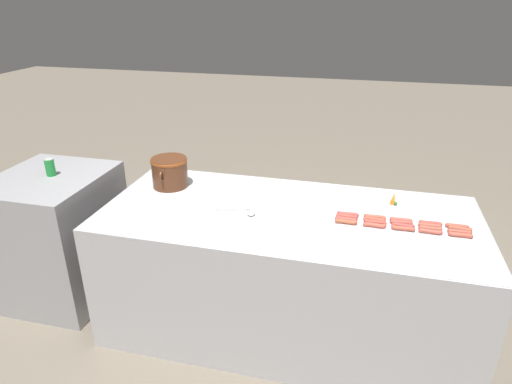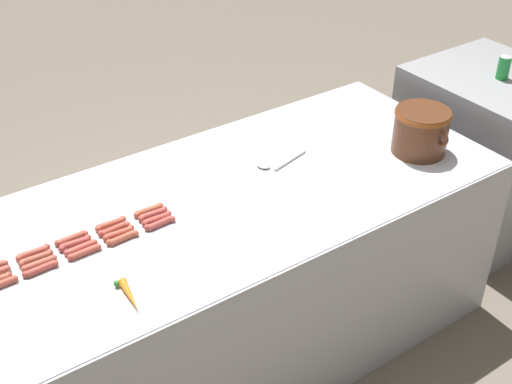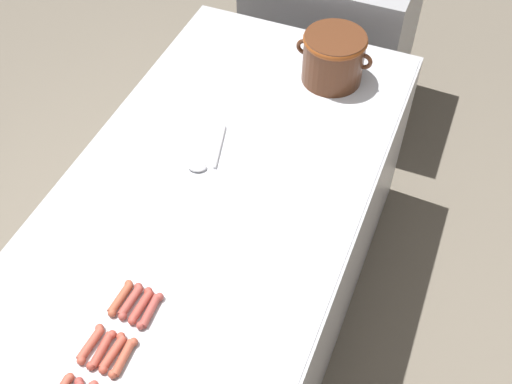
{
  "view_description": "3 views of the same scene",
  "coord_description": "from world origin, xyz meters",
  "px_view_note": "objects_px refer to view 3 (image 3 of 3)",
  "views": [
    {
      "loc": [
        -2.48,
        -0.41,
        2.16
      ],
      "look_at": [
        0.08,
        0.23,
        0.97
      ],
      "focal_mm": 31.1,
      "sensor_mm": 36.0,
      "label": 1
    },
    {
      "loc": [
        2.03,
        -1.29,
        2.51
      ],
      "look_at": [
        0.06,
        0.08,
        0.89
      ],
      "focal_mm": 47.91,
      "sensor_mm": 36.0,
      "label": 2
    },
    {
      "loc": [
        0.68,
        -1.1,
        2.55
      ],
      "look_at": [
        0.15,
        0.2,
        0.89
      ],
      "focal_mm": 43.0,
      "sensor_mm": 36.0,
      "label": 3
    }
  ],
  "objects_px": {
    "bean_pot": "(334,56)",
    "serving_spoon": "(205,160)",
    "hot_dog_18": "(123,358)",
    "hot_dog_13": "(112,353)",
    "hot_dog_14": "(140,306)",
    "hot_dog_8": "(102,350)",
    "hot_dog_19": "(150,311)",
    "hot_dog_4": "(121,298)",
    "hot_dog_9": "(131,301)",
    "back_cabinet": "(332,36)",
    "hot_dog_3": "(91,344)"
  },
  "relations": [
    {
      "from": "back_cabinet",
      "to": "bean_pot",
      "type": "bearing_deg",
      "value": -75.17
    },
    {
      "from": "back_cabinet",
      "to": "hot_dog_4",
      "type": "xyz_separation_m",
      "value": [
        -0.05,
        -2.11,
        0.42
      ]
    },
    {
      "from": "serving_spoon",
      "to": "bean_pot",
      "type": "bearing_deg",
      "value": 65.61
    },
    {
      "from": "bean_pot",
      "to": "hot_dog_9",
      "type": "bearing_deg",
      "value": -100.88
    },
    {
      "from": "hot_dog_19",
      "to": "serving_spoon",
      "type": "relative_size",
      "value": 0.5
    },
    {
      "from": "back_cabinet",
      "to": "serving_spoon",
      "type": "relative_size",
      "value": 3.6
    },
    {
      "from": "hot_dog_13",
      "to": "hot_dog_4",
      "type": "bearing_deg",
      "value": 112.99
    },
    {
      "from": "hot_dog_3",
      "to": "bean_pot",
      "type": "xyz_separation_m",
      "value": [
        0.28,
        1.42,
        0.1
      ]
    },
    {
      "from": "hot_dog_8",
      "to": "serving_spoon",
      "type": "bearing_deg",
      "value": 93.4
    },
    {
      "from": "hot_dog_3",
      "to": "hot_dog_19",
      "type": "relative_size",
      "value": 1.0
    },
    {
      "from": "back_cabinet",
      "to": "hot_dog_18",
      "type": "xyz_separation_m",
      "value": [
        0.06,
        -2.27,
        0.42
      ]
    },
    {
      "from": "hot_dog_13",
      "to": "hot_dog_18",
      "type": "relative_size",
      "value": 1.0
    },
    {
      "from": "hot_dog_4",
      "to": "hot_dog_19",
      "type": "xyz_separation_m",
      "value": [
        0.11,
        -0.0,
        0.0
      ]
    },
    {
      "from": "back_cabinet",
      "to": "hot_dog_14",
      "type": "height_order",
      "value": "back_cabinet"
    },
    {
      "from": "hot_dog_14",
      "to": "hot_dog_3",
      "type": "bearing_deg",
      "value": -113.49
    },
    {
      "from": "back_cabinet",
      "to": "hot_dog_8",
      "type": "relative_size",
      "value": 7.21
    },
    {
      "from": "hot_dog_4",
      "to": "back_cabinet",
      "type": "bearing_deg",
      "value": 88.62
    },
    {
      "from": "back_cabinet",
      "to": "hot_dog_19",
      "type": "height_order",
      "value": "back_cabinet"
    },
    {
      "from": "hot_dog_9",
      "to": "hot_dog_18",
      "type": "xyz_separation_m",
      "value": [
        0.07,
        -0.17,
        0.0
      ]
    },
    {
      "from": "bean_pot",
      "to": "hot_dog_13",
      "type": "bearing_deg",
      "value": -98.19
    },
    {
      "from": "back_cabinet",
      "to": "hot_dog_9",
      "type": "height_order",
      "value": "back_cabinet"
    },
    {
      "from": "hot_dog_8",
      "to": "hot_dog_14",
      "type": "xyz_separation_m",
      "value": [
        0.03,
        0.17,
        0.0
      ]
    },
    {
      "from": "bean_pot",
      "to": "serving_spoon",
      "type": "height_order",
      "value": "bean_pot"
    },
    {
      "from": "bean_pot",
      "to": "hot_dog_4",
      "type": "bearing_deg",
      "value": -102.33
    },
    {
      "from": "hot_dog_3",
      "to": "hot_dog_9",
      "type": "relative_size",
      "value": 1.0
    },
    {
      "from": "hot_dog_18",
      "to": "bean_pot",
      "type": "relative_size",
      "value": 0.42
    },
    {
      "from": "hot_dog_8",
      "to": "hot_dog_19",
      "type": "relative_size",
      "value": 1.0
    },
    {
      "from": "hot_dog_18",
      "to": "hot_dog_8",
      "type": "bearing_deg",
      "value": -178.13
    },
    {
      "from": "hot_dog_3",
      "to": "hot_dog_18",
      "type": "bearing_deg",
      "value": -0.64
    },
    {
      "from": "hot_dog_18",
      "to": "bean_pot",
      "type": "height_order",
      "value": "bean_pot"
    },
    {
      "from": "back_cabinet",
      "to": "bean_pot",
      "type": "height_order",
      "value": "bean_pot"
    },
    {
      "from": "hot_dog_3",
      "to": "hot_dog_9",
      "type": "xyz_separation_m",
      "value": [
        0.04,
        0.17,
        0.0
      ]
    },
    {
      "from": "hot_dog_4",
      "to": "hot_dog_9",
      "type": "xyz_separation_m",
      "value": [
        0.03,
        0.0,
        0.0
      ]
    },
    {
      "from": "hot_dog_8",
      "to": "hot_dog_9",
      "type": "xyz_separation_m",
      "value": [
        -0.0,
        0.17,
        0.0
      ]
    },
    {
      "from": "back_cabinet",
      "to": "hot_dog_8",
      "type": "xyz_separation_m",
      "value": [
        -0.01,
        -2.28,
        0.42
      ]
    },
    {
      "from": "hot_dog_3",
      "to": "hot_dog_4",
      "type": "bearing_deg",
      "value": 88.92
    },
    {
      "from": "hot_dog_19",
      "to": "serving_spoon",
      "type": "distance_m",
      "value": 0.64
    },
    {
      "from": "hot_dog_8",
      "to": "serving_spoon",
      "type": "xyz_separation_m",
      "value": [
        -0.05,
        0.8,
        -0.01
      ]
    },
    {
      "from": "hot_dog_19",
      "to": "serving_spoon",
      "type": "xyz_separation_m",
      "value": [
        -0.12,
        0.63,
        -0.01
      ]
    },
    {
      "from": "hot_dog_14",
      "to": "hot_dog_19",
      "type": "height_order",
      "value": "same"
    },
    {
      "from": "hot_dog_3",
      "to": "hot_dog_13",
      "type": "xyz_separation_m",
      "value": [
        0.07,
        0.0,
        0.0
      ]
    },
    {
      "from": "hot_dog_14",
      "to": "hot_dog_18",
      "type": "xyz_separation_m",
      "value": [
        0.04,
        -0.17,
        0.0
      ]
    },
    {
      "from": "back_cabinet",
      "to": "hot_dog_18",
      "type": "relative_size",
      "value": 7.21
    },
    {
      "from": "hot_dog_13",
      "to": "hot_dog_18",
      "type": "bearing_deg",
      "value": -2.53
    },
    {
      "from": "hot_dog_4",
      "to": "serving_spoon",
      "type": "xyz_separation_m",
      "value": [
        -0.01,
        0.63,
        -0.01
      ]
    },
    {
      "from": "serving_spoon",
      "to": "hot_dog_13",
      "type": "bearing_deg",
      "value": -84.18
    },
    {
      "from": "hot_dog_14",
      "to": "hot_dog_13",
      "type": "bearing_deg",
      "value": -89.59
    },
    {
      "from": "bean_pot",
      "to": "hot_dog_8",
      "type": "bearing_deg",
      "value": -99.48
    },
    {
      "from": "back_cabinet",
      "to": "hot_dog_9",
      "type": "bearing_deg",
      "value": -90.46
    },
    {
      "from": "hot_dog_3",
      "to": "hot_dog_4",
      "type": "distance_m",
      "value": 0.17
    }
  ]
}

